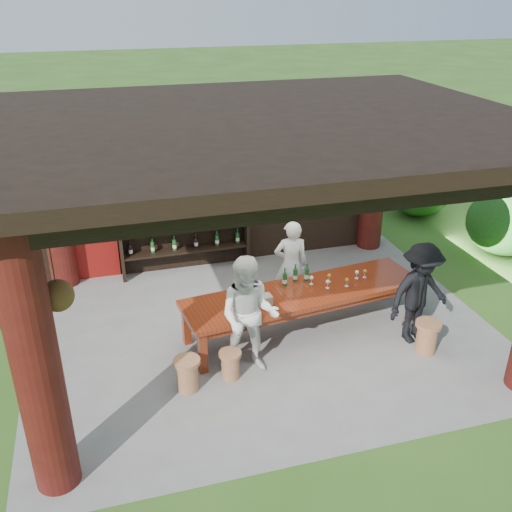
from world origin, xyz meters
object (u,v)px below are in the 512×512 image
object	(u,v)px
stool_near_right	(427,336)
stool_far_left	(187,373)
tasting_table	(304,297)
host	(291,265)
wine_shelf	(184,219)
guest_woman	(249,316)
napkin_basket	(263,300)
guest_man	(419,293)
stool_near_left	(230,364)

from	to	relation	value
stool_near_right	stool_far_left	size ratio (longest dim) A/B	1.04
tasting_table	host	world-z (taller)	host
wine_shelf	host	size ratio (longest dim) A/B	1.56
stool_near_right	host	distance (m)	2.51
guest_woman	stool_near_right	bearing A→B (deg)	15.02
stool_near_right	stool_far_left	distance (m)	3.69
tasting_table	napkin_basket	xyz separation A→B (m)	(-0.74, -0.22, 0.18)
napkin_basket	stool_near_right	bearing A→B (deg)	-19.56
stool_near_right	napkin_basket	distance (m)	2.58
wine_shelf	tasting_table	xyz separation A→B (m)	(1.46, -2.69, -0.47)
wine_shelf	stool_far_left	size ratio (longest dim) A/B	5.01
guest_woman	napkin_basket	bearing A→B (deg)	76.83
host	guest_man	world-z (taller)	guest_man
stool_far_left	host	world-z (taller)	host
stool_near_left	host	xyz separation A→B (m)	(1.49, 1.70, 0.57)
guest_woman	guest_man	size ratio (longest dim) A/B	1.08
napkin_basket	tasting_table	bearing A→B (deg)	16.34
stool_far_left	guest_man	distance (m)	3.74
wine_shelf	stool_near_left	size ratio (longest dim) A/B	5.79
wine_shelf	napkin_basket	bearing A→B (deg)	-76.14
stool_near_left	guest_woman	distance (m)	0.76
napkin_basket	wine_shelf	bearing A→B (deg)	103.86
guest_woman	napkin_basket	distance (m)	0.63
guest_man	tasting_table	bearing A→B (deg)	145.53
stool_near_right	napkin_basket	bearing A→B (deg)	160.44
guest_woman	stool_near_left	bearing A→B (deg)	-133.93
guest_man	stool_near_left	bearing A→B (deg)	171.96
stool_near_right	host	xyz separation A→B (m)	(-1.57, 1.90, 0.53)
stool_far_left	stool_near_left	bearing A→B (deg)	8.34
stool_far_left	napkin_basket	world-z (taller)	napkin_basket
wine_shelf	host	world-z (taller)	wine_shelf
tasting_table	stool_near_left	distance (m)	1.71
stool_near_left	napkin_basket	xyz separation A→B (m)	(0.68, 0.65, 0.59)
guest_woman	stool_far_left	bearing A→B (deg)	-144.09
stool_near_right	guest_man	world-z (taller)	guest_man
wine_shelf	stool_near_right	size ratio (longest dim) A/B	4.81
stool_far_left	guest_man	size ratio (longest dim) A/B	0.30
napkin_basket	stool_far_left	bearing A→B (deg)	-150.54
wine_shelf	stool_near_left	distance (m)	3.66
stool_near_left	stool_far_left	world-z (taller)	stool_far_left
wine_shelf	napkin_basket	size ratio (longest dim) A/B	9.63
stool_near_left	stool_far_left	size ratio (longest dim) A/B	0.86
stool_near_right	guest_man	size ratio (longest dim) A/B	0.31
host	stool_far_left	bearing A→B (deg)	49.34
tasting_table	guest_man	xyz separation A→B (m)	(1.63, -0.71, 0.20)
stool_near_right	napkin_basket	size ratio (longest dim) A/B	2.00
guest_woman	tasting_table	bearing A→B (deg)	55.43
stool_far_left	host	bearing A→B (deg)	40.17
tasting_table	guest_woman	world-z (taller)	guest_woman
guest_woman	guest_man	world-z (taller)	guest_woman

